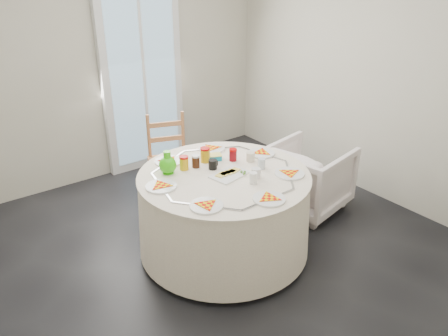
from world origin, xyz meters
TOP-DOWN VIEW (x-y plane):
  - floor at (0.00, 0.00)m, footprint 4.00×4.00m
  - wall_back at (0.00, 2.00)m, footprint 4.00×0.02m
  - wall_right at (2.00, 0.00)m, footprint 0.02×4.00m
  - glass_door at (0.40, 1.95)m, footprint 1.00×0.08m
  - table at (0.06, -0.06)m, footprint 1.45×1.45m
  - wooden_chair at (0.15, 0.96)m, footprint 0.53×0.52m
  - armchair at (1.19, 0.03)m, footprint 0.80×0.84m
  - place_settings at (0.06, -0.06)m, footprint 1.62×1.62m
  - jar_cluster at (0.06, 0.16)m, footprint 0.55×0.40m
  - butter_tub at (0.17, 0.22)m, footprint 0.16×0.14m
  - green_pitcher at (-0.29, 0.23)m, footprint 0.18×0.18m
  - cheese_platter at (0.09, -0.10)m, footprint 0.34×0.26m
  - mugs_glasses at (0.23, -0.05)m, footprint 0.61×0.61m

SIDE VIEW (x-z plane):
  - floor at x=0.00m, z-range 0.00..0.00m
  - table at x=0.06m, z-range 0.01..0.74m
  - armchair at x=1.19m, z-range 0.02..0.76m
  - wooden_chair at x=0.15m, z-range 0.00..0.94m
  - place_settings at x=0.06m, z-range 0.76..0.78m
  - cheese_platter at x=0.09m, z-range 0.75..0.79m
  - butter_tub at x=0.17m, z-range 0.76..0.81m
  - mugs_glasses at x=0.23m, z-range 0.76..0.86m
  - jar_cluster at x=0.06m, z-range 0.75..0.89m
  - green_pitcher at x=-0.29m, z-range 0.78..0.96m
  - glass_door at x=0.40m, z-range 0.00..2.10m
  - wall_back at x=0.00m, z-range 0.00..2.60m
  - wall_right at x=2.00m, z-range 0.00..2.60m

